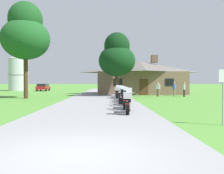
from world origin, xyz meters
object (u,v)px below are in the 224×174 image
at_px(bystander_white_shirt_by_tree, 184,89).
at_px(tree_by_lodge_front, 117,57).
at_px(motorcycle_red_third_in_row, 124,97).
at_px(metal_silo_distant, 18,72).
at_px(bystander_white_shirt_beside_signpost, 158,89).
at_px(motorcycle_green_second_in_row, 125,100).
at_px(parked_red_suv_far_left, 43,87).
at_px(metal_signpost_roadside, 223,90).
at_px(motorcycle_green_fourth_in_row, 123,95).
at_px(motorcycle_orange_farthest_in_row, 117,92).
at_px(motorcycle_black_fifth_in_row, 122,94).
at_px(motorcycle_black_sixth_in_row, 118,93).
at_px(tree_left_near, 26,34).
at_px(motorcycle_red_nearest_to_camera, 128,102).
at_px(bystander_blue_shirt_near_lodge, 174,88).

xyz_separation_m(bystander_white_shirt_by_tree, tree_by_lodge_front, (-7.63, 1.13, 3.75)).
height_order(motorcycle_red_third_in_row, metal_silo_distant, metal_silo_distant).
xyz_separation_m(bystander_white_shirt_beside_signpost, bystander_white_shirt_by_tree, (2.81, -0.90, 0.02)).
bearing_deg(motorcycle_green_second_in_row, parked_red_suv_far_left, 119.22).
distance_m(bystander_white_shirt_by_tree, metal_signpost_roadside, 18.96).
bearing_deg(bystander_white_shirt_by_tree, motorcycle_green_second_in_row, -21.50).
bearing_deg(motorcycle_green_fourth_in_row, parked_red_suv_far_left, 118.39).
bearing_deg(tree_by_lodge_front, metal_signpost_roadside, -80.59).
height_order(bystander_white_shirt_beside_signpost, bystander_white_shirt_by_tree, bystander_white_shirt_by_tree).
height_order(motorcycle_green_second_in_row, metal_signpost_roadside, metal_signpost_roadside).
relative_size(motorcycle_green_second_in_row, motorcycle_orange_farthest_in_row, 1.00).
bearing_deg(metal_signpost_roadside, metal_silo_distant, 119.00).
bearing_deg(motorcycle_black_fifth_in_row, motorcycle_green_fourth_in_row, -90.51).
relative_size(motorcycle_red_third_in_row, metal_silo_distant, 0.29).
height_order(motorcycle_black_fifth_in_row, tree_by_lodge_front, tree_by_lodge_front).
xyz_separation_m(motorcycle_black_sixth_in_row, bystander_white_shirt_by_tree, (7.71, 3.35, 0.34)).
bearing_deg(motorcycle_orange_farthest_in_row, bystander_white_shirt_by_tree, 14.20).
bearing_deg(motorcycle_black_fifth_in_row, tree_left_near, 161.38).
bearing_deg(metal_signpost_roadside, motorcycle_black_fifth_in_row, 103.96).
xyz_separation_m(motorcycle_red_nearest_to_camera, motorcycle_black_fifth_in_row, (0.26, 9.15, -0.01)).
distance_m(motorcycle_green_fourth_in_row, bystander_white_shirt_beside_signpost, 10.21).
height_order(bystander_white_shirt_by_tree, tree_left_near, tree_left_near).
relative_size(motorcycle_red_third_in_row, tree_left_near, 0.21).
distance_m(motorcycle_green_second_in_row, parked_red_suv_far_left, 35.68).
height_order(motorcycle_green_fourth_in_row, tree_left_near, tree_left_near).
relative_size(bystander_white_shirt_by_tree, tree_left_near, 0.17).
bearing_deg(tree_left_near, motorcycle_green_second_in_row, -48.43).
xyz_separation_m(motorcycle_green_second_in_row, motorcycle_black_fifth_in_row, (0.25, 6.96, 0.00)).
bearing_deg(tree_left_near, bystander_blue_shirt_near_lodge, 15.39).
distance_m(motorcycle_orange_farthest_in_row, parked_red_suv_far_left, 25.16).
distance_m(motorcycle_red_third_in_row, motorcycle_green_fourth_in_row, 2.25).
bearing_deg(bystander_blue_shirt_near_lodge, parked_red_suv_far_left, 92.00).
bearing_deg(tree_by_lodge_front, bystander_white_shirt_beside_signpost, -2.73).
xyz_separation_m(motorcycle_red_nearest_to_camera, motorcycle_red_third_in_row, (0.10, 4.79, 0.00)).
relative_size(motorcycle_red_third_in_row, tree_by_lodge_front, 0.28).
distance_m(bystander_blue_shirt_near_lodge, bystander_white_shirt_by_tree, 2.30).
xyz_separation_m(bystander_blue_shirt_near_lodge, parked_red_suv_far_left, (-20.69, 17.82, -0.15)).
relative_size(motorcycle_black_sixth_in_row, tree_left_near, 0.21).
bearing_deg(bystander_white_shirt_beside_signpost, metal_silo_distant, -6.94).
distance_m(bystander_blue_shirt_near_lodge, tree_by_lodge_front, 8.14).
height_order(motorcycle_orange_farthest_in_row, metal_silo_distant, metal_silo_distant).
distance_m(motorcycle_green_fourth_in_row, bystander_blue_shirt_near_lodge, 12.56).
height_order(motorcycle_green_fourth_in_row, bystander_white_shirt_beside_signpost, bystander_white_shirt_beside_signpost).
height_order(motorcycle_green_fourth_in_row, bystander_white_shirt_by_tree, bystander_white_shirt_by_tree).
height_order(motorcycle_red_nearest_to_camera, metal_signpost_roadside, metal_signpost_roadside).
xyz_separation_m(motorcycle_orange_farthest_in_row, metal_silo_distant, (-18.63, 22.38, 3.02)).
height_order(tree_by_lodge_front, parked_red_suv_far_left, tree_by_lodge_front).
distance_m(motorcycle_red_nearest_to_camera, motorcycle_black_sixth_in_row, 11.82).
xyz_separation_m(motorcycle_green_second_in_row, bystander_white_shirt_beside_signpost, (4.91, 13.88, 0.32)).
relative_size(motorcycle_red_third_in_row, bystander_blue_shirt_near_lodge, 1.25).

